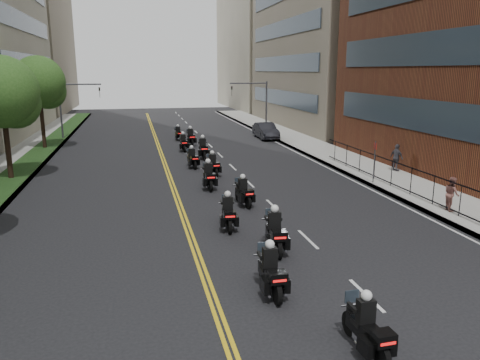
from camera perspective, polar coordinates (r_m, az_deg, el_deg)
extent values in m
cube|color=gray|center=(36.18, 12.88, 2.28)|extent=(4.00, 90.00, 0.15)
cube|color=gray|center=(33.77, -27.04, 0.38)|extent=(4.00, 90.00, 0.15)
cube|color=black|center=(33.56, -25.73, 0.61)|extent=(2.00, 90.00, 0.04)
cube|color=#333F4C|center=(29.85, 23.26, 5.93)|extent=(0.12, 25.80, 1.80)
cube|color=#333F4C|center=(29.68, 23.98, 13.60)|extent=(0.12, 25.80, 1.80)
cube|color=#333F4C|center=(57.79, 4.92, 9.98)|extent=(0.12, 24.08, 1.80)
cube|color=#333F4C|center=(57.71, 5.00, 13.94)|extent=(0.12, 24.08, 1.80)
cube|color=#333F4C|center=(57.90, 5.08, 17.90)|extent=(0.12, 24.08, 1.80)
cube|color=gray|center=(88.82, 3.80, 17.26)|extent=(15.00, 28.00, 26.00)
cube|color=#333F4C|center=(56.08, -23.76, 8.82)|extent=(0.12, 24.08, 1.80)
cube|color=#333F4C|center=(55.99, -24.15, 12.90)|extent=(0.12, 24.08, 1.80)
cube|color=#333F4C|center=(56.18, -24.55, 16.96)|extent=(0.12, 24.08, 1.80)
cube|color=#7B725A|center=(87.21, -26.05, 16.07)|extent=(16.00, 28.00, 26.00)
cube|color=black|center=(24.45, 24.01, -0.08)|extent=(0.05, 28.00, 0.05)
cube|color=black|center=(24.75, 23.73, -3.01)|extent=(0.05, 28.00, 0.05)
cylinder|color=black|center=(32.22, -26.54, 4.37)|extent=(0.32, 0.32, 5.11)
sphere|color=#28531B|center=(31.97, -27.08, 9.54)|extent=(4.40, 4.40, 4.40)
sphere|color=#28531B|center=(32.25, -25.73, 8.39)|extent=(3.08, 3.08, 3.08)
cylinder|color=black|center=(43.87, -22.97, 6.91)|extent=(0.32, 0.32, 5.39)
sphere|color=#28531B|center=(43.69, -23.34, 10.91)|extent=(4.40, 4.40, 4.40)
sphere|color=#28531B|center=(44.01, -22.38, 10.00)|extent=(3.08, 3.08, 3.08)
cylinder|color=#3F3F44|center=(51.11, 3.22, 8.80)|extent=(0.18, 0.18, 5.60)
cylinder|color=#3F3F44|center=(50.46, 1.03, 11.71)|extent=(4.00, 0.14, 0.14)
imported|color=black|center=(50.09, -1.01, 10.79)|extent=(0.16, 0.20, 1.00)
cylinder|color=#3F3F44|center=(49.65, -21.01, 7.82)|extent=(0.18, 0.18, 5.60)
cylinder|color=#3F3F44|center=(49.27, -18.93, 10.98)|extent=(4.00, 0.14, 0.14)
imported|color=black|center=(49.15, -16.74, 10.19)|extent=(0.16, 0.20, 1.00)
cylinder|color=black|center=(11.92, 16.91, -20.00)|extent=(0.16, 0.66, 0.65)
cylinder|color=black|center=(13.03, 13.25, -16.66)|extent=(0.16, 0.66, 0.65)
cube|color=black|center=(12.33, 15.05, -17.20)|extent=(0.45, 1.31, 0.38)
cube|color=silver|center=(12.48, 14.88, -17.97)|extent=(0.38, 0.54, 0.29)
cube|color=black|center=(11.66, 17.08, -17.95)|extent=(0.51, 0.42, 0.31)
cube|color=red|center=(11.53, 17.62, -18.49)|extent=(0.38, 0.04, 0.07)
cube|color=black|center=(12.13, 15.08, -15.15)|extent=(0.43, 0.28, 0.59)
sphere|color=silver|center=(11.96, 15.17, -13.43)|extent=(0.28, 0.28, 0.28)
cylinder|color=black|center=(14.18, 4.57, -13.64)|extent=(0.15, 0.69, 0.69)
cylinder|color=black|center=(15.59, 2.84, -11.03)|extent=(0.15, 0.69, 0.69)
cube|color=black|center=(14.76, 3.67, -11.28)|extent=(0.44, 1.37, 0.41)
cube|color=silver|center=(14.90, 3.61, -12.02)|extent=(0.39, 0.56, 0.30)
cube|color=black|center=(13.95, 4.61, -11.71)|extent=(0.53, 0.43, 0.32)
cube|color=red|center=(13.78, 4.87, -12.15)|extent=(0.41, 0.03, 0.07)
cube|color=black|center=(14.60, 3.65, -9.39)|extent=(0.45, 0.29, 0.63)
sphere|color=silver|center=(14.45, 3.66, -7.82)|extent=(0.29, 0.29, 0.29)
cylinder|color=black|center=(17.30, 4.75, -8.46)|extent=(0.23, 0.74, 0.73)
cylinder|color=black|center=(18.87, 3.71, -6.56)|extent=(0.23, 0.74, 0.73)
cube|color=black|center=(17.98, 4.23, -6.57)|extent=(0.60, 1.49, 0.43)
cube|color=silver|center=(18.11, 4.18, -7.25)|extent=(0.47, 0.63, 0.32)
cube|color=black|center=(17.10, 4.79, -6.72)|extent=(0.60, 0.51, 0.34)
cube|color=red|center=(16.90, 4.94, -7.05)|extent=(0.43, 0.08, 0.08)
cube|color=black|center=(17.85, 4.22, -4.89)|extent=(0.50, 0.35, 0.67)
sphere|color=silver|center=(17.73, 4.24, -3.50)|extent=(0.31, 0.31, 0.31)
cylinder|color=black|center=(19.78, -1.25, -5.67)|extent=(0.20, 0.68, 0.67)
cylinder|color=black|center=(21.28, -1.70, -4.30)|extent=(0.20, 0.68, 0.67)
cube|color=black|center=(20.44, -1.49, -4.23)|extent=(0.54, 1.37, 0.40)
cube|color=silver|center=(20.56, -1.50, -4.79)|extent=(0.43, 0.58, 0.30)
cube|color=black|center=(19.62, -1.25, -4.25)|extent=(0.55, 0.46, 0.32)
cube|color=red|center=(19.43, -1.19, -4.49)|extent=(0.40, 0.07, 0.07)
cube|color=black|center=(20.35, -1.51, -2.86)|extent=(0.46, 0.32, 0.61)
sphere|color=silver|center=(20.25, -1.52, -1.72)|extent=(0.29, 0.29, 0.29)
cylinder|color=black|center=(23.31, 1.01, -2.75)|extent=(0.21, 0.66, 0.65)
cylinder|color=black|center=(24.70, -0.23, -1.83)|extent=(0.21, 0.66, 0.65)
cube|color=black|center=(23.93, 0.37, -1.66)|extent=(0.55, 1.33, 0.38)
cube|color=silver|center=(24.03, 0.33, -2.14)|extent=(0.42, 0.56, 0.29)
cube|color=black|center=(23.18, 1.01, -1.57)|extent=(0.54, 0.46, 0.31)
cube|color=red|center=(23.00, 1.19, -1.73)|extent=(0.38, 0.07, 0.07)
cube|color=black|center=(23.86, 0.33, -0.52)|extent=(0.45, 0.31, 0.59)
sphere|color=silver|center=(23.77, 0.33, 0.43)|extent=(0.28, 0.28, 0.28)
cylinder|color=black|center=(26.57, -3.60, -0.71)|extent=(0.15, 0.71, 0.71)
cylinder|color=black|center=(28.17, -4.11, 0.10)|extent=(0.15, 0.71, 0.71)
cube|color=black|center=(27.30, -3.87, 0.30)|extent=(0.45, 1.41, 0.42)
cube|color=silver|center=(27.41, -3.88, -0.16)|extent=(0.40, 0.58, 0.31)
cube|color=black|center=(26.44, -3.61, 0.44)|extent=(0.55, 0.44, 0.33)
cube|color=red|center=(26.23, -3.54, 0.29)|extent=(0.42, 0.03, 0.07)
cube|color=black|center=(27.24, -3.91, 1.40)|extent=(0.46, 0.30, 0.65)
sphere|color=silver|center=(27.16, -3.92, 2.31)|extent=(0.30, 0.30, 0.30)
cylinder|color=black|center=(30.08, -2.96, 0.91)|extent=(0.20, 0.67, 0.66)
cylinder|color=black|center=(31.55, -3.73, 1.48)|extent=(0.20, 0.67, 0.66)
cube|color=black|center=(30.76, -3.36, 1.70)|extent=(0.54, 1.35, 0.39)
cube|color=silver|center=(30.85, -3.38, 1.31)|extent=(0.42, 0.57, 0.29)
cube|color=black|center=(29.97, -2.97, 1.86)|extent=(0.55, 0.46, 0.31)
cube|color=red|center=(29.78, -2.86, 1.75)|extent=(0.39, 0.07, 0.07)
cube|color=black|center=(30.71, -3.40, 2.61)|extent=(0.45, 0.32, 0.60)
sphere|color=silver|center=(30.65, -3.41, 3.37)|extent=(0.28, 0.28, 0.28)
cylinder|color=black|center=(32.65, -5.54, 1.83)|extent=(0.21, 0.65, 0.64)
cylinder|color=black|center=(34.09, -6.18, 2.30)|extent=(0.21, 0.65, 0.64)
cube|color=black|center=(33.32, -5.87, 2.52)|extent=(0.55, 1.31, 0.38)
cube|color=silver|center=(33.41, -5.88, 2.17)|extent=(0.42, 0.56, 0.28)
cube|color=black|center=(32.56, -5.56, 2.68)|extent=(0.54, 0.46, 0.30)
cube|color=red|center=(32.37, -5.47, 2.59)|extent=(0.38, 0.08, 0.07)
cube|color=black|center=(33.28, -5.91, 3.33)|extent=(0.45, 0.31, 0.59)
sphere|color=silver|center=(33.22, -5.93, 4.01)|extent=(0.27, 0.27, 0.27)
cylinder|color=black|center=(35.91, -4.38, 2.98)|extent=(0.18, 0.75, 0.75)
cylinder|color=black|center=(37.63, -4.69, 3.45)|extent=(0.18, 0.75, 0.75)
cube|color=black|center=(36.72, -4.55, 3.70)|extent=(0.51, 1.50, 0.44)
cube|color=silver|center=(36.81, -4.55, 3.32)|extent=(0.44, 0.62, 0.33)
cube|color=black|center=(35.81, -4.40, 3.89)|extent=(0.59, 0.48, 0.35)
cube|color=red|center=(35.59, -4.35, 3.79)|extent=(0.44, 0.05, 0.08)
cube|color=black|center=(36.68, -4.58, 4.56)|extent=(0.49, 0.32, 0.68)
sphere|color=silver|center=(36.63, -4.59, 5.28)|extent=(0.32, 0.32, 0.32)
cylinder|color=black|center=(39.64, -6.79, 3.84)|extent=(0.15, 0.67, 0.67)
cylinder|color=black|center=(41.19, -7.05, 4.19)|extent=(0.15, 0.67, 0.67)
cube|color=black|center=(40.37, -6.94, 4.41)|extent=(0.43, 1.34, 0.39)
cube|color=silver|center=(40.45, -6.94, 4.10)|extent=(0.38, 0.55, 0.30)
cube|color=black|center=(39.56, -6.81, 4.57)|extent=(0.52, 0.42, 0.32)
cube|color=red|center=(39.36, -6.78, 4.50)|extent=(0.39, 0.03, 0.07)
cube|color=black|center=(40.35, -6.96, 5.11)|extent=(0.44, 0.28, 0.61)
sphere|color=silver|center=(40.30, -6.98, 5.69)|extent=(0.29, 0.29, 0.29)
cylinder|color=black|center=(42.60, -5.86, 4.55)|extent=(0.18, 0.72, 0.72)
cylinder|color=black|center=(44.25, -6.22, 4.87)|extent=(0.18, 0.72, 0.72)
cube|color=black|center=(43.39, -6.05, 5.10)|extent=(0.50, 1.44, 0.42)
cube|color=silver|center=(43.47, -6.06, 4.79)|extent=(0.43, 0.60, 0.32)
cube|color=black|center=(42.52, -5.88, 5.28)|extent=(0.57, 0.47, 0.34)
cube|color=red|center=(42.31, -5.83, 5.22)|extent=(0.42, 0.05, 0.07)
cube|color=black|center=(43.37, -6.08, 5.80)|extent=(0.48, 0.31, 0.65)
sphere|color=silver|center=(43.32, -6.10, 6.38)|extent=(0.31, 0.31, 0.31)
cylinder|color=black|center=(46.07, -7.34, 5.11)|extent=(0.21, 0.64, 0.63)
cylinder|color=black|center=(47.50, -7.73, 5.34)|extent=(0.21, 0.64, 0.63)
cube|color=black|center=(46.75, -7.54, 5.54)|extent=(0.54, 1.29, 0.37)
cube|color=silver|center=(46.82, -7.55, 5.29)|extent=(0.41, 0.55, 0.28)
cube|color=black|center=(46.00, -7.35, 5.70)|extent=(0.53, 0.44, 0.30)
cube|color=red|center=(45.82, -7.30, 5.65)|extent=(0.37, 0.07, 0.06)
cube|color=black|center=(46.73, -7.57, 6.11)|extent=(0.44, 0.31, 0.57)
sphere|color=silver|center=(46.70, -7.59, 6.58)|extent=(0.27, 0.27, 0.27)
imported|color=black|center=(47.43, 3.15, 6.02)|extent=(1.73, 4.84, 1.59)
imported|color=brown|center=(24.62, 24.41, -1.53)|extent=(0.79, 0.92, 1.65)
imported|color=#424148|center=(32.97, 18.54, 2.61)|extent=(0.69, 1.14, 1.81)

